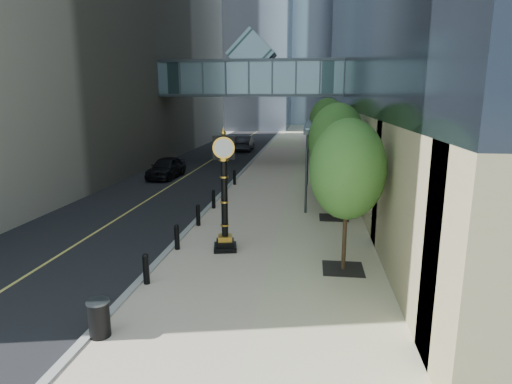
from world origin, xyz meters
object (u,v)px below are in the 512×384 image
Objects in this scene: street_clock at (224,200)px; trash_bin at (99,319)px; pedestrian at (340,196)px; car_near at (166,167)px; car_far at (244,143)px.

street_clock is 5.14× the size of trash_bin.
pedestrian reaches higher than car_near.
car_near is at bearing 78.77° from car_far.
pedestrian is 0.36× the size of car_near.
trash_bin is 0.18× the size of car_far.
trash_bin is at bearing -117.57° from street_clock.
car_far is at bearing 86.11° from street_clock.
pedestrian is at bearing 108.53° from car_far.
trash_bin is 0.20× the size of car_near.
trash_bin is (-1.87, -6.46, -1.56)m from street_clock.
trash_bin is 0.55× the size of pedestrian.
street_clock is at bearing -60.80° from car_near.
pedestrian is at bearing 41.69° from street_clock.
car_near is (-12.14, 8.37, -0.08)m from pedestrian.
car_far is (-2.33, 38.39, 0.33)m from trash_bin.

